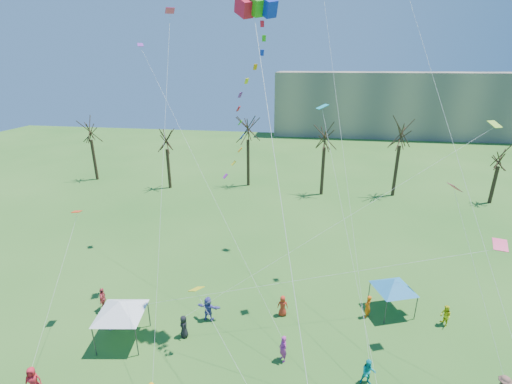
% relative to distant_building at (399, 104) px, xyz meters
% --- Properties ---
extents(distant_building, '(60.00, 14.00, 15.00)m').
position_rel_distant_building_xyz_m(distant_building, '(0.00, 0.00, 0.00)').
color(distant_building, gray).
rests_on(distant_building, ground).
extents(bare_tree_row, '(72.27, 8.59, 10.83)m').
position_rel_distant_building_xyz_m(bare_tree_row, '(-19.77, -45.58, -0.29)').
color(bare_tree_row, black).
rests_on(bare_tree_row, ground).
extents(big_box_kite, '(3.57, 7.29, 21.86)m').
position_rel_distant_building_xyz_m(big_box_kite, '(-23.97, -74.77, 7.54)').
color(big_box_kite, red).
rests_on(big_box_kite, ground).
extents(canopy_tent_white, '(4.00, 4.00, 3.04)m').
position_rel_distant_building_xyz_m(canopy_tent_white, '(-32.13, -76.76, -4.93)').
color(canopy_tent_white, '#3F3F44').
rests_on(canopy_tent_white, ground).
extents(canopy_tent_blue, '(3.39, 3.39, 2.71)m').
position_rel_distant_building_xyz_m(canopy_tent_blue, '(-14.26, -70.93, -5.21)').
color(canopy_tent_blue, '#3F3F44').
rests_on(canopy_tent_blue, ground).
extents(festival_crowd, '(26.22, 10.92, 1.84)m').
position_rel_distant_building_xyz_m(festival_crowd, '(-22.08, -77.18, -6.63)').
color(festival_crowd, red).
rests_on(festival_crowd, ground).
extents(small_kites_aloft, '(27.37, 20.44, 32.77)m').
position_rel_distant_building_xyz_m(small_kites_aloft, '(-21.17, -71.43, 5.67)').
color(small_kites_aloft, '#FF340D').
rests_on(small_kites_aloft, ground).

